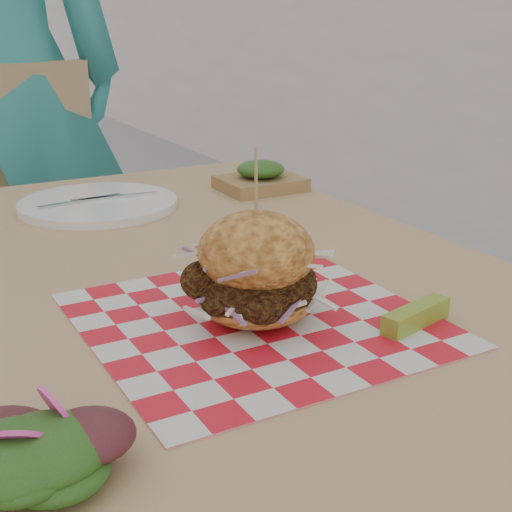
# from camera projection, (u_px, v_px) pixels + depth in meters

# --- Properties ---
(patio_table) EXTENTS (0.80, 1.20, 0.75)m
(patio_table) POSITION_uv_depth(u_px,v_px,m) (184.00, 326.00, 0.95)
(patio_table) COLOR tan
(patio_table) RESTS_ON ground
(patio_chair) EXTENTS (0.52, 0.52, 0.95)m
(patio_chair) POSITION_uv_depth(u_px,v_px,m) (23.00, 232.00, 1.76)
(patio_chair) COLOR tan
(patio_chair) RESTS_ON ground
(paper_liner) EXTENTS (0.36, 0.36, 0.00)m
(paper_liner) POSITION_uv_depth(u_px,v_px,m) (256.00, 320.00, 0.78)
(paper_liner) COLOR red
(paper_liner) RESTS_ON patio_table
(sandwich) EXTENTS (0.17, 0.17, 0.19)m
(sandwich) POSITION_uv_depth(u_px,v_px,m) (256.00, 274.00, 0.77)
(sandwich) COLOR gold
(sandwich) RESTS_ON paper_liner
(pickle_spear) EXTENTS (0.10, 0.04, 0.02)m
(pickle_spear) POSITION_uv_depth(u_px,v_px,m) (416.00, 316.00, 0.76)
(pickle_spear) COLOR #83A630
(pickle_spear) RESTS_ON paper_liner
(side_salad) EXTENTS (0.14, 0.14, 0.05)m
(side_salad) POSITION_uv_depth(u_px,v_px,m) (46.00, 451.00, 0.53)
(side_salad) COLOR #3F1419
(side_salad) RESTS_ON patio_table
(place_setting) EXTENTS (0.27, 0.27, 0.02)m
(place_setting) POSITION_uv_depth(u_px,v_px,m) (98.00, 204.00, 1.22)
(place_setting) COLOR white
(place_setting) RESTS_ON patio_table
(kraft_tray) EXTENTS (0.15, 0.12, 0.06)m
(kraft_tray) POSITION_uv_depth(u_px,v_px,m) (261.00, 178.00, 1.34)
(kraft_tray) COLOR olive
(kraft_tray) RESTS_ON patio_table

